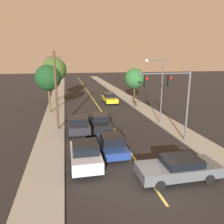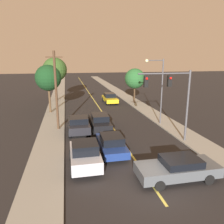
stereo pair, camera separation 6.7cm
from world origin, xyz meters
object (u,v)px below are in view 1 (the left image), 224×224
car_outer_lane_second (79,125)px  traffic_signal_mast (173,92)px  tree_left_far (55,70)px  tree_right_near (135,79)px  car_outer_lane_front (85,154)px  tree_left_near (48,78)px  car_near_lane_second (100,121)px  car_crossing_right (178,168)px  car_far_oncoming (109,98)px  streetlamp_right (158,83)px  utility_pole_left (56,90)px  car_near_lane_front (112,144)px

car_outer_lane_second → traffic_signal_mast: traffic_signal_mast is taller
tree_left_far → tree_right_near: bearing=-21.4°
car_outer_lane_front → tree_left_far: 25.06m
tree_left_near → tree_right_near: bearing=16.4°
car_near_lane_second → tree_right_near: bearing=57.6°
car_near_lane_second → car_crossing_right: size_ratio=1.02×
car_far_oncoming → car_crossing_right: size_ratio=1.00×
car_near_lane_second → streetlamp_right: 7.33m
car_outer_lane_front → tree_left_far: size_ratio=0.55×
car_near_lane_second → tree_left_near: size_ratio=0.80×
car_outer_lane_second → car_crossing_right: bearing=-61.1°
car_outer_lane_second → car_crossing_right: size_ratio=0.82×
utility_pole_left → car_far_oncoming: bearing=58.1°
car_near_lane_front → utility_pole_left: (-4.20, 6.52, 3.40)m
traffic_signal_mast → tree_right_near: traffic_signal_mast is taller
car_near_lane_front → traffic_signal_mast: traffic_signal_mast is taller
car_outer_lane_second → tree_left_far: (-2.75, 17.43, 4.42)m
car_outer_lane_second → tree_right_near: tree_right_near is taller
car_crossing_right → tree_left_far: tree_left_far is taller
car_crossing_right → car_far_oncoming: bearing=-1.2°
traffic_signal_mast → streetlamp_right: (0.91, 5.13, 0.16)m
tree_left_far → car_near_lane_front: bearing=-77.6°
car_near_lane_second → car_near_lane_front: bearing=-90.0°
car_crossing_right → tree_left_far: 28.69m
car_outer_lane_second → utility_pole_left: size_ratio=0.52×
car_near_lane_second → utility_pole_left: (-4.20, 0.45, 3.34)m
car_crossing_right → car_near_lane_front: bearing=34.8°
car_far_oncoming → tree_left_near: bearing=29.6°
car_outer_lane_front → car_far_oncoming: (5.86, 21.03, -0.10)m
car_near_lane_front → streetlamp_right: streetlamp_right is taller
traffic_signal_mast → car_outer_lane_second: bearing=151.0°
tree_left_near → car_near_lane_second: bearing=-55.4°
car_near_lane_second → utility_pole_left: 5.39m
car_outer_lane_second → tree_left_near: (-3.24, 8.77, 3.82)m
streetlamp_right → traffic_signal_mast: bearing=-100.1°
car_near_lane_front → traffic_signal_mast: 6.59m
car_near_lane_front → car_crossing_right: bearing=-55.2°
car_crossing_right → streetlamp_right: bearing=-16.2°
tree_left_far → tree_right_near: tree_left_far is taller
car_outer_lane_second → tree_left_far: 18.19m
car_near_lane_front → tree_left_near: size_ratio=0.71×
car_outer_lane_second → tree_left_near: size_ratio=0.65×
car_near_lane_second → streetlamp_right: size_ratio=0.72×
car_near_lane_front → car_far_oncoming: 19.47m
car_near_lane_front → car_near_lane_second: car_near_lane_second is taller
car_near_lane_second → car_crossing_right: (3.15, -10.59, -0.08)m
tree_left_near → car_crossing_right: bearing=-65.1°
car_near_lane_front → tree_right_near: (7.43, 17.76, 3.26)m
car_outer_lane_front → tree_left_far: (-2.75, 24.53, 4.36)m
car_outer_lane_front → tree_left_near: size_ratio=0.63×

